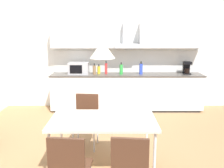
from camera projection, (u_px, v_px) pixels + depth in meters
name	position (u px, v px, depth m)	size (l,w,h in m)	color
ground_plane	(102.00, 157.00, 3.86)	(7.67, 8.18, 0.02)	#9E754C
wall_back	(106.00, 52.00, 6.29)	(6.14, 0.10, 2.76)	white
kitchen_counter	(126.00, 92.00, 6.14)	(3.66, 0.64, 0.89)	#333333
backsplash_tile	(125.00, 61.00, 6.27)	(3.64, 0.02, 0.55)	silver
upper_wall_cabinets	(126.00, 36.00, 5.99)	(3.64, 0.40, 0.59)	silver
microwave	(78.00, 68.00, 6.01)	(0.48, 0.35, 0.28)	#ADADB2
coffee_maker	(186.00, 68.00, 6.04)	(0.18, 0.19, 0.30)	black
bottle_brown	(93.00, 70.00, 5.98)	(0.08, 0.08, 0.26)	brown
bottle_blue	(140.00, 69.00, 6.00)	(0.08, 0.08, 0.31)	blue
bottle_green	(120.00, 69.00, 5.98)	(0.08, 0.08, 0.29)	green
bottle_red	(105.00, 68.00, 6.04)	(0.06, 0.06, 0.31)	red
bottle_yellow	(98.00, 70.00, 6.07)	(0.07, 0.07, 0.22)	yellow
dining_table	(102.00, 122.00, 3.34)	(1.41, 0.82, 0.75)	silver
chair_near_left	(69.00, 165.00, 2.60)	(0.44, 0.44, 0.87)	#4C2D1E
chair_far_left	(85.00, 115.00, 4.15)	(0.44, 0.44, 0.87)	#4C2D1E
chair_near_right	(129.00, 164.00, 2.60)	(0.44, 0.44, 0.87)	#4C2D1E
pendant_lamp	(102.00, 50.00, 3.14)	(0.32, 0.32, 0.22)	silver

